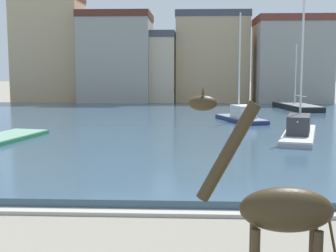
{
  "coord_description": "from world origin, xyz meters",
  "views": [
    {
      "loc": [
        3.26,
        -4.92,
        4.44
      ],
      "look_at": [
        2.4,
        12.97,
        2.2
      ],
      "focal_mm": 49.61,
      "sensor_mm": 36.0,
      "label": 1
    }
  ],
  "objects": [
    {
      "name": "harbor_water",
      "position": [
        0.0,
        29.23,
        0.19
      ],
      "size": [
        79.97,
        40.53,
        0.38
      ],
      "primitive_type": "cube",
      "color": "#334C60",
      "rests_on": "ground"
    },
    {
      "name": "quay_edge_coping",
      "position": [
        0.0,
        8.72,
        0.06
      ],
      "size": [
        79.97,
        0.5,
        0.12
      ],
      "primitive_type": "cube",
      "color": "#ADA89E",
      "rests_on": "ground"
    },
    {
      "name": "giraffe_statue",
      "position": [
        4.68,
        2.33,
        2.12
      ],
      "size": [
        2.38,
        0.63,
        4.15
      ],
      "color": "#382B19",
      "rests_on": "ground"
    },
    {
      "name": "sailboat_green",
      "position": [
        -7.38,
        20.33,
        0.34
      ],
      "size": [
        4.21,
        9.91,
        7.59
      ],
      "color": "#236B42",
      "rests_on": "ground"
    },
    {
      "name": "sailboat_black",
      "position": [
        13.72,
        42.33,
        0.46
      ],
      "size": [
        3.65,
        9.33,
        6.8
      ],
      "color": "black",
      "rests_on": "ground"
    },
    {
      "name": "sailboat_navy",
      "position": [
        7.04,
        31.11,
        0.55
      ],
      "size": [
        3.84,
        6.74,
        8.61
      ],
      "color": "navy",
      "rests_on": "ground"
    },
    {
      "name": "sailboat_grey",
      "position": [
        9.79,
        22.85,
        0.58
      ],
      "size": [
        4.1,
        9.41,
        8.92
      ],
      "color": "#939399",
      "rests_on": "ground"
    },
    {
      "name": "townhouse_end_terrace",
      "position": [
        -14.57,
        53.54,
        6.78
      ],
      "size": [
        8.36,
        6.19,
        13.53
      ],
      "color": "tan",
      "rests_on": "ground"
    },
    {
      "name": "townhouse_wide_warehouse",
      "position": [
        -5.75,
        52.06,
        5.54
      ],
      "size": [
        8.51,
        7.96,
        11.06
      ],
      "color": "gray",
      "rests_on": "ground"
    },
    {
      "name": "townhouse_corner_house",
      "position": [
        -1.21,
        52.21,
        4.42
      ],
      "size": [
        5.2,
        6.29,
        8.81
      ],
      "color": "#C6B293",
      "rests_on": "ground"
    },
    {
      "name": "townhouse_tall_gabled",
      "position": [
        5.91,
        53.98,
        5.68
      ],
      "size": [
        9.06,
        6.1,
        11.34
      ],
      "color": "tan",
      "rests_on": "ground"
    },
    {
      "name": "townhouse_narrow_midrow",
      "position": [
        15.39,
        52.26,
        5.28
      ],
      "size": [
        8.69,
        7.71,
        10.53
      ],
      "color": "gray",
      "rests_on": "ground"
    }
  ]
}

